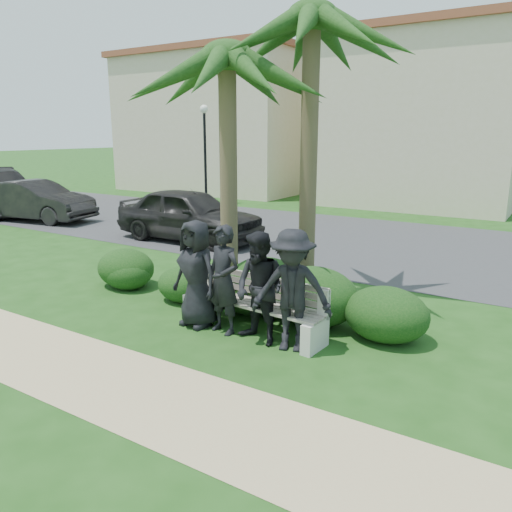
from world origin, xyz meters
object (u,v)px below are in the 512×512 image
(man_d, at_px, (292,291))
(palm_left, at_px, (227,60))
(car_c, at_px, (1,191))
(man_b, at_px, (223,280))
(palm_right, at_px, (312,21))
(car_a, at_px, (189,215))
(park_bench, at_px, (253,308))
(man_c, at_px, (260,289))
(man_a, at_px, (196,274))
(car_b, at_px, (36,201))
(street_lamp, at_px, (205,137))

(man_d, xyz_separation_m, palm_left, (-2.09, 1.41, 3.44))
(man_d, distance_m, car_c, 17.19)
(man_b, xyz_separation_m, palm_right, (0.23, 2.45, 4.16))
(man_b, height_order, palm_right, palm_right)
(man_b, height_order, palm_left, palm_left)
(car_c, bearing_deg, car_a, -69.22)
(park_bench, relative_size, man_d, 1.40)
(man_d, bearing_deg, palm_right, 95.35)
(man_c, distance_m, car_c, 16.70)
(man_a, xyz_separation_m, car_c, (-14.49, 5.52, -0.05))
(car_a, relative_size, car_c, 0.79)
(park_bench, height_order, palm_right, palm_right)
(car_a, xyz_separation_m, car_c, (-10.07, 0.35, 0.06))
(man_d, distance_m, palm_left, 4.27)
(man_c, height_order, car_b, man_c)
(car_a, height_order, car_c, car_c)
(park_bench, distance_m, man_b, 0.67)
(park_bench, height_order, man_d, man_d)
(palm_right, height_order, car_b, palm_right)
(man_d, bearing_deg, palm_left, 129.36)
(man_c, bearing_deg, street_lamp, 142.70)
(street_lamp, bearing_deg, palm_right, -43.89)
(man_a, bearing_deg, man_d, 6.46)
(man_c, distance_m, palm_right, 4.89)
(car_c, bearing_deg, man_a, -88.08)
(street_lamp, xyz_separation_m, palm_left, (8.51, -10.29, 1.41))
(car_b, bearing_deg, street_lamp, -30.65)
(man_b, height_order, car_b, man_b)
(man_c, bearing_deg, palm_right, 112.70)
(man_c, bearing_deg, man_b, -171.63)
(man_d, height_order, car_b, man_d)
(palm_right, bearing_deg, man_d, -68.02)
(man_b, xyz_separation_m, man_c, (0.70, -0.05, -0.01))
(man_a, relative_size, car_b, 0.41)
(park_bench, relative_size, man_a, 1.43)
(man_d, xyz_separation_m, car_c, (-16.27, 5.54, -0.07))
(man_a, bearing_deg, man_b, 6.01)
(park_bench, xyz_separation_m, man_c, (0.33, -0.32, 0.46))
(man_b, xyz_separation_m, man_d, (1.23, -0.01, 0.03))
(park_bench, xyz_separation_m, car_a, (-5.34, 4.90, 0.38))
(man_b, bearing_deg, man_c, 6.03)
(man_a, distance_m, car_a, 6.80)
(park_bench, distance_m, car_a, 7.26)
(palm_right, height_order, car_c, palm_right)
(man_b, distance_m, man_c, 0.70)
(man_c, height_order, palm_left, palm_left)
(palm_right, bearing_deg, car_b, 168.59)
(park_bench, xyz_separation_m, palm_right, (-0.14, 2.18, 4.64))
(street_lamp, bearing_deg, palm_left, -50.43)
(park_bench, relative_size, palm_right, 0.42)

